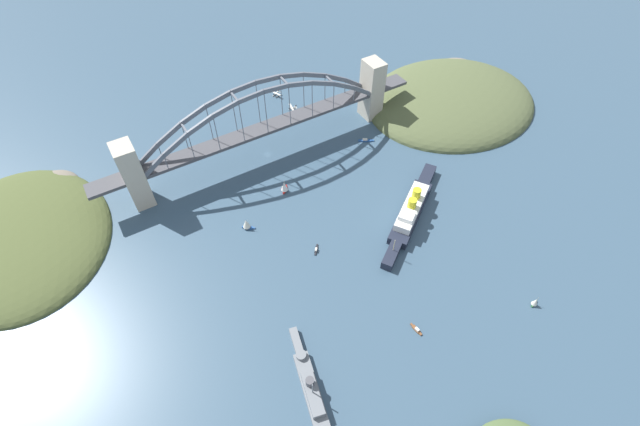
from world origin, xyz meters
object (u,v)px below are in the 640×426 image
at_px(small_boat_1, 535,302).
at_px(small_boat_4, 366,140).
at_px(seaplane_second_in_formation, 276,94).
at_px(channel_marker_buoy, 282,188).
at_px(small_boat_3, 416,329).
at_px(small_boat_5, 246,224).
at_px(small_boat_0, 284,187).
at_px(naval_cruiser, 312,394).
at_px(harbor_arch_bridge, 264,126).
at_px(small_boat_2, 316,250).
at_px(seaplane_taxiing_near_bridge, 292,109).
at_px(ocean_liner, 411,210).

height_order(small_boat_1, small_boat_4, small_boat_1).
xyz_separation_m(seaplane_second_in_formation, channel_marker_buoy, (49.78, 106.21, -0.79)).
distance_m(small_boat_3, small_boat_5, 127.26).
bearing_deg(small_boat_0, channel_marker_buoy, -81.56).
height_order(seaplane_second_in_formation, small_boat_3, seaplane_second_in_formation).
bearing_deg(naval_cruiser, small_boat_3, -178.97).
height_order(harbor_arch_bridge, small_boat_1, harbor_arch_bridge).
distance_m(small_boat_2, small_boat_5, 50.31).
bearing_deg(harbor_arch_bridge, small_boat_3, 91.64).
height_order(small_boat_5, channel_marker_buoy, small_boat_5).
bearing_deg(naval_cruiser, small_boat_0, -112.50).
bearing_deg(seaplane_taxiing_near_bridge, small_boat_0, 57.92).
bearing_deg(harbor_arch_bridge, small_boat_1, 110.34).
height_order(small_boat_0, channel_marker_buoy, small_boat_0).
bearing_deg(small_boat_5, small_boat_3, 113.34).
xyz_separation_m(ocean_liner, small_boat_4, (-19.06, -80.75, -4.62)).
bearing_deg(seaplane_taxiing_near_bridge, small_boat_1, 97.16).
height_order(seaplane_taxiing_near_bridge, small_boat_0, small_boat_0).
height_order(seaplane_taxiing_near_bridge, channel_marker_buoy, seaplane_taxiing_near_bridge).
bearing_deg(small_boat_1, small_boat_5, -49.48).
distance_m(seaplane_taxiing_near_bridge, small_boat_2, 151.64).
height_order(harbor_arch_bridge, naval_cruiser, harbor_arch_bridge).
height_order(harbor_arch_bridge, small_boat_3, harbor_arch_bridge).
distance_m(seaplane_taxiing_near_bridge, channel_marker_buoy, 94.97).
xyz_separation_m(seaplane_taxiing_near_bridge, seaplane_second_in_formation, (2.09, -26.66, 0.02)).
relative_size(naval_cruiser, small_boat_1, 10.26).
height_order(naval_cruiser, small_boat_4, naval_cruiser).
relative_size(ocean_liner, seaplane_second_in_formation, 7.92).
height_order(seaplane_taxiing_near_bridge, small_boat_2, seaplane_taxiing_near_bridge).
height_order(ocean_liner, small_boat_2, ocean_liner).
relative_size(small_boat_3, small_boat_4, 0.76).
relative_size(harbor_arch_bridge, small_boat_1, 34.80).
xyz_separation_m(small_boat_4, small_boat_5, (120.24, 33.13, 3.51)).
distance_m(small_boat_1, small_boat_5, 183.94).
height_order(seaplane_taxiing_near_bridge, small_boat_1, small_boat_1).
bearing_deg(seaplane_second_in_formation, small_boat_2, 71.08).
xyz_separation_m(ocean_liner, seaplane_second_in_formation, (13.87, -173.94, -3.50)).
bearing_deg(seaplane_second_in_formation, small_boat_1, 96.90).
distance_m(small_boat_0, channel_marker_buoy, 4.30).
bearing_deg(small_boat_4, small_boat_3, 65.02).
bearing_deg(seaplane_second_in_formation, small_boat_0, 65.58).
distance_m(ocean_liner, naval_cruiser, 138.66).
bearing_deg(small_boat_3, ocean_liner, -126.28).
height_order(naval_cruiser, small_boat_3, naval_cruiser).
height_order(ocean_liner, small_boat_1, ocean_liner).
height_order(small_boat_0, small_boat_2, small_boat_0).
xyz_separation_m(harbor_arch_bridge, small_boat_0, (7.42, 42.71, -22.20)).
xyz_separation_m(harbor_arch_bridge, small_boat_5, (45.33, 60.24, -22.45)).
bearing_deg(seaplane_taxiing_near_bridge, harbor_arch_bridge, 41.82).
height_order(seaplane_taxiing_near_bridge, seaplane_second_in_formation, seaplane_second_in_formation).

